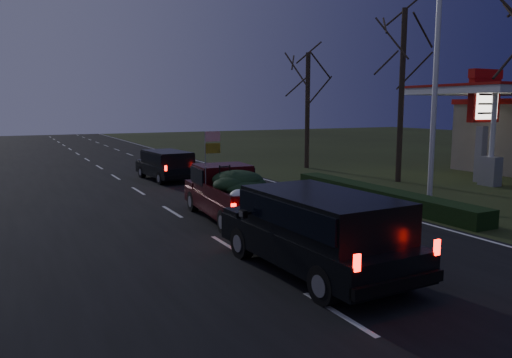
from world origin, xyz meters
name	(u,v)px	position (x,y,z in m)	size (l,w,h in m)	color
ground	(228,247)	(0.00, 0.00, 0.00)	(120.00, 120.00, 0.00)	black
road_asphalt	(228,246)	(0.00, 0.00, 0.01)	(14.00, 120.00, 0.02)	black
hedge_row	(379,195)	(7.80, 3.00, 0.30)	(1.00, 10.00, 0.60)	black
light_pole	(436,61)	(9.50, 2.00, 5.48)	(0.50, 0.90, 9.16)	silver
gas_price_pylon	(484,107)	(16.00, 4.99, 3.77)	(2.00, 0.41, 5.57)	gray
gas_canopy	(494,95)	(18.00, 6.00, 4.35)	(7.10, 6.10, 4.88)	silver
bare_tree_mid	(403,53)	(12.50, 7.00, 6.35)	(3.60, 3.60, 8.50)	black
bare_tree_far	(308,82)	(11.50, 14.00, 5.23)	(3.60, 3.60, 7.00)	black
pickup_truck	(231,190)	(1.46, 3.05, 0.99)	(2.31, 5.19, 2.65)	#39070B
lead_suv	(166,162)	(2.13, 12.66, 0.94)	(2.11, 4.43, 1.24)	black
rear_suv	(319,224)	(0.94, -2.94, 1.14)	(2.57, 5.34, 1.51)	black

